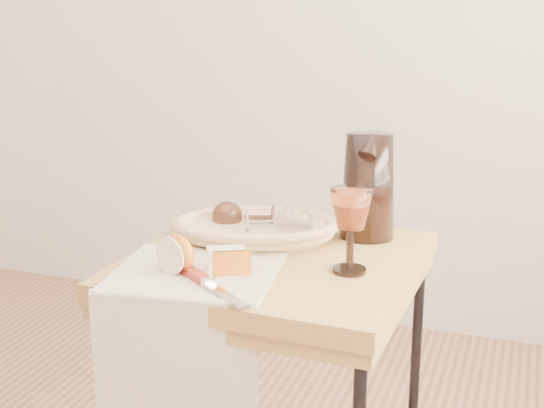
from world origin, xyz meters
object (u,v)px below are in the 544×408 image
at_px(tea_towel, 195,272).
at_px(pitcher, 368,186).
at_px(apple_half, 178,253).
at_px(goblet_lying_a, 247,217).
at_px(bread_basket, 257,231).
at_px(wine_goblet, 350,230).
at_px(table_knife, 211,284).
at_px(goblet_lying_b, 274,223).

height_order(tea_towel, pitcher, pitcher).
bearing_deg(apple_half, goblet_lying_a, 100.95).
xyz_separation_m(bread_basket, apple_half, (-0.07, -0.25, 0.02)).
distance_m(bread_basket, wine_goblet, 0.28).
distance_m(bread_basket, table_knife, 0.31).
bearing_deg(goblet_lying_b, apple_half, -141.30).
bearing_deg(apple_half, wine_goblet, 41.18).
xyz_separation_m(tea_towel, wine_goblet, (0.29, 0.11, 0.08)).
bearing_deg(table_knife, bread_basket, 131.60).
xyz_separation_m(goblet_lying_a, apple_half, (-0.04, -0.26, -0.00)).
relative_size(bread_basket, goblet_lying_a, 2.86).
height_order(bread_basket, apple_half, apple_half).
xyz_separation_m(goblet_lying_a, wine_goblet, (0.28, -0.14, 0.04)).
height_order(tea_towel, apple_half, apple_half).
height_order(bread_basket, goblet_lying_a, goblet_lying_a).
bearing_deg(apple_half, goblet_lying_b, 82.28).
relative_size(goblet_lying_a, goblet_lying_b, 0.87).
distance_m(goblet_lying_b, table_knife, 0.30).
distance_m(tea_towel, wine_goblet, 0.32).
relative_size(goblet_lying_b, table_knife, 0.59).
bearing_deg(goblet_lying_b, goblet_lying_a, 132.89).
height_order(tea_towel, table_knife, table_knife).
xyz_separation_m(bread_basket, table_knife, (0.03, -0.31, -0.01)).
bearing_deg(apple_half, pitcher, 70.53).
xyz_separation_m(goblet_lying_b, table_knife, (-0.02, -0.29, -0.04)).
xyz_separation_m(tea_towel, bread_basket, (0.04, 0.24, 0.02)).
distance_m(goblet_lying_b, pitcher, 0.23).
height_order(bread_basket, pitcher, pitcher).
bearing_deg(wine_goblet, goblet_lying_b, 151.48).
relative_size(pitcher, wine_goblet, 1.60).
height_order(bread_basket, goblet_lying_b, goblet_lying_b).
height_order(wine_goblet, apple_half, wine_goblet).
distance_m(pitcher, apple_half, 0.48).
relative_size(goblet_lying_a, pitcher, 0.42).
bearing_deg(bread_basket, apple_half, -124.73).
bearing_deg(wine_goblet, apple_half, -158.91).
distance_m(goblet_lying_b, apple_half, 0.26).
bearing_deg(tea_towel, bread_basket, 72.45).
xyz_separation_m(tea_towel, goblet_lying_a, (0.01, 0.25, 0.04)).
bearing_deg(goblet_lying_b, bread_basket, 134.72).
height_order(goblet_lying_b, apple_half, goblet_lying_b).
xyz_separation_m(goblet_lying_a, goblet_lying_b, (0.08, -0.03, 0.01)).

